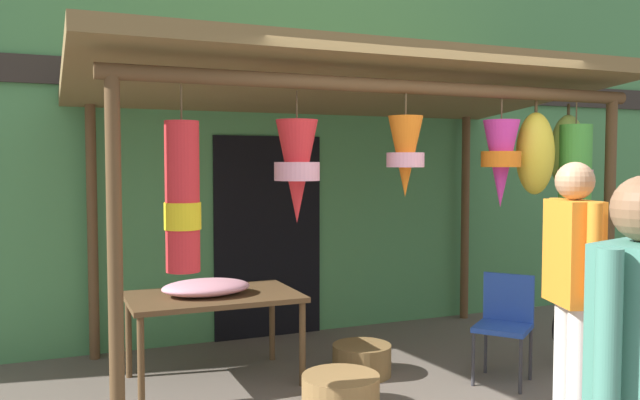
# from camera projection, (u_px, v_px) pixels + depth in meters

# --- Properties ---
(shop_facade) EXTENTS (11.90, 0.29, 4.09)m
(shop_facade) POSITION_uv_depth(u_px,v_px,m) (305.00, 133.00, 6.71)
(shop_facade) COLOR #47844C
(shop_facade) RESTS_ON ground_plane
(market_stall_canopy) EXTENTS (4.42, 2.51, 2.56)m
(market_stall_canopy) POSITION_uv_depth(u_px,v_px,m) (363.00, 107.00, 5.34)
(market_stall_canopy) COLOR brown
(market_stall_canopy) RESTS_ON ground_plane
(display_table) EXTENTS (1.32, 0.83, 0.70)m
(display_table) POSITION_uv_depth(u_px,v_px,m) (213.00, 302.00, 5.13)
(display_table) COLOR brown
(display_table) RESTS_ON ground_plane
(flower_heap_on_table) EXTENTS (0.69, 0.48, 0.12)m
(flower_heap_on_table) POSITION_uv_depth(u_px,v_px,m) (208.00, 287.00, 5.09)
(flower_heap_on_table) COLOR pink
(flower_heap_on_table) RESTS_ON display_table
(folding_chair) EXTENTS (0.56, 0.56, 0.84)m
(folding_chair) POSITION_uv_depth(u_px,v_px,m) (505.00, 318.00, 5.17)
(folding_chair) COLOR #2347A8
(folding_chair) RESTS_ON ground_plane
(wicker_basket_by_table) EXTENTS (0.55, 0.55, 0.25)m
(wicker_basket_by_table) POSITION_uv_depth(u_px,v_px,m) (341.00, 393.00, 4.55)
(wicker_basket_by_table) COLOR olive
(wicker_basket_by_table) RESTS_ON ground_plane
(wicker_basket_spare) EXTENTS (0.48, 0.48, 0.25)m
(wicker_basket_spare) POSITION_uv_depth(u_px,v_px,m) (362.00, 360.00, 5.32)
(wicker_basket_spare) COLOR brown
(wicker_basket_spare) RESTS_ON ground_plane
(parked_bicycle) EXTENTS (1.75, 0.44, 0.92)m
(parked_bicycle) POSITION_uv_depth(u_px,v_px,m) (633.00, 319.00, 5.77)
(parked_bicycle) COLOR black
(parked_bicycle) RESTS_ON ground_plane
(passerby_at_right) EXTENTS (0.33, 0.57, 1.74)m
(passerby_at_right) POSITION_uv_depth(u_px,v_px,m) (573.00, 276.00, 4.03)
(passerby_at_right) COLOR silver
(passerby_at_right) RESTS_ON ground_plane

